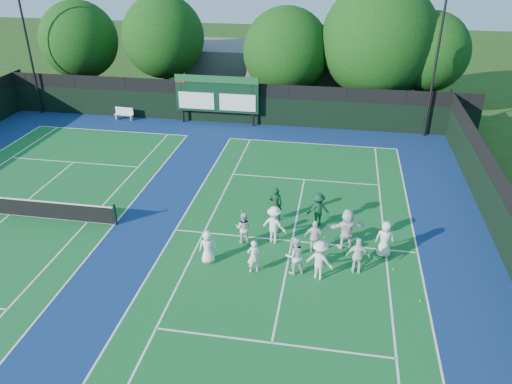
% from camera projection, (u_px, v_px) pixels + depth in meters
% --- Properties ---
extents(ground, '(120.00, 120.00, 0.00)m').
position_uv_depth(ground, '(290.00, 254.00, 21.62)').
color(ground, '#1C3C10').
rests_on(ground, ground).
extents(court_apron, '(34.00, 32.00, 0.01)m').
position_uv_depth(court_apron, '(165.00, 229.00, 23.40)').
color(court_apron, navy).
rests_on(court_apron, ground).
extents(near_court, '(11.05, 23.85, 0.01)m').
position_uv_depth(near_court, '(292.00, 241.00, 22.49)').
color(near_court, '#125A26').
rests_on(near_court, ground).
extents(left_court, '(11.05, 23.85, 0.01)m').
position_uv_depth(left_court, '(10.00, 214.00, 24.61)').
color(left_court, '#125A26').
rests_on(left_court, ground).
extents(back_fence, '(34.00, 0.08, 3.00)m').
position_uv_depth(back_fence, '(232.00, 105.00, 35.89)').
color(back_fence, black).
rests_on(back_fence, ground).
extents(divider_fence_right, '(0.08, 32.00, 3.00)m').
position_uv_depth(divider_fence_right, '(511.00, 234.00, 20.51)').
color(divider_fence_right, black).
rests_on(divider_fence_right, ground).
extents(scoreboard, '(6.00, 0.21, 3.55)m').
position_uv_depth(scoreboard, '(217.00, 94.00, 35.29)').
color(scoreboard, black).
rests_on(scoreboard, ground).
extents(clubhouse, '(18.00, 6.00, 4.00)m').
position_uv_depth(clubhouse, '(299.00, 71.00, 41.98)').
color(clubhouse, slate).
rests_on(clubhouse, ground).
extents(light_pole_left, '(1.20, 0.30, 10.12)m').
position_uv_depth(light_pole_left, '(25.00, 28.00, 35.61)').
color(light_pole_left, black).
rests_on(light_pole_left, ground).
extents(light_pole_right, '(1.20, 0.30, 10.12)m').
position_uv_depth(light_pole_right, '(439.00, 41.00, 31.30)').
color(light_pole_right, black).
rests_on(light_pole_right, ground).
extents(tennis_net, '(11.30, 0.10, 1.10)m').
position_uv_depth(tennis_net, '(8.00, 206.00, 24.39)').
color(tennis_net, black).
rests_on(tennis_net, ground).
extents(bench, '(1.46, 0.50, 0.91)m').
position_uv_depth(bench, '(124.00, 113.00, 36.96)').
color(bench, silver).
rests_on(bench, ground).
extents(tree_a, '(6.05, 6.05, 7.88)m').
position_uv_depth(tree_a, '(82.00, 42.00, 39.43)').
color(tree_a, black).
rests_on(tree_a, ground).
extents(tree_b, '(6.24, 6.24, 8.43)m').
position_uv_depth(tree_b, '(166.00, 39.00, 38.16)').
color(tree_b, black).
rests_on(tree_b, ground).
extents(tree_c, '(6.45, 6.45, 7.79)m').
position_uv_depth(tree_c, '(288.00, 53.00, 37.07)').
color(tree_c, black).
rests_on(tree_c, ground).
extents(tree_d, '(8.26, 8.26, 9.70)m').
position_uv_depth(tree_d, '(381.00, 43.00, 35.62)').
color(tree_d, black).
rests_on(tree_d, ground).
extents(tree_e, '(5.63, 5.63, 7.69)m').
position_uv_depth(tree_e, '(431.00, 54.00, 35.38)').
color(tree_e, black).
rests_on(tree_e, ground).
extents(tennis_ball_1, '(0.07, 0.07, 0.07)m').
position_uv_depth(tennis_ball_1, '(292.00, 241.00, 22.42)').
color(tennis_ball_1, '#B2D318').
rests_on(tennis_ball_1, ground).
extents(tennis_ball_2, '(0.07, 0.07, 0.07)m').
position_uv_depth(tennis_ball_2, '(420.00, 301.00, 18.80)').
color(tennis_ball_2, '#B2D318').
rests_on(tennis_ball_2, ground).
extents(tennis_ball_3, '(0.07, 0.07, 0.07)m').
position_uv_depth(tennis_ball_3, '(241.00, 211.00, 24.84)').
color(tennis_ball_3, '#B2D318').
rests_on(tennis_ball_3, ground).
extents(tennis_ball_5, '(0.07, 0.07, 0.07)m').
position_uv_depth(tennis_ball_5, '(394.00, 269.00, 20.58)').
color(tennis_ball_5, '#B2D318').
rests_on(tennis_ball_5, ground).
extents(player_front_0, '(0.82, 0.64, 1.49)m').
position_uv_depth(player_front_0, '(208.00, 247.00, 20.75)').
color(player_front_0, white).
rests_on(player_front_0, ground).
extents(player_front_1, '(0.64, 0.54, 1.49)m').
position_uv_depth(player_front_1, '(254.00, 256.00, 20.15)').
color(player_front_1, white).
rests_on(player_front_1, ground).
extents(player_front_2, '(0.98, 0.88, 1.67)m').
position_uv_depth(player_front_2, '(295.00, 256.00, 20.04)').
color(player_front_2, silver).
rests_on(player_front_2, ground).
extents(player_front_3, '(1.26, 0.95, 1.72)m').
position_uv_depth(player_front_3, '(320.00, 260.00, 19.72)').
color(player_front_3, silver).
rests_on(player_front_3, ground).
extents(player_front_4, '(0.96, 0.42, 1.61)m').
position_uv_depth(player_front_4, '(358.00, 256.00, 20.07)').
color(player_front_4, white).
rests_on(player_front_4, ground).
extents(player_back_0, '(0.77, 0.62, 1.50)m').
position_uv_depth(player_back_0, '(244.00, 228.00, 22.10)').
color(player_back_0, silver).
rests_on(player_back_0, ground).
extents(player_back_1, '(1.30, 0.99, 1.77)m').
position_uv_depth(player_back_1, '(274.00, 225.00, 22.07)').
color(player_back_1, white).
rests_on(player_back_1, ground).
extents(player_back_2, '(0.92, 0.43, 1.54)m').
position_uv_depth(player_back_2, '(315.00, 237.00, 21.40)').
color(player_back_2, silver).
rests_on(player_back_2, ground).
extents(player_back_3, '(1.82, 1.05, 1.87)m').
position_uv_depth(player_back_3, '(347.00, 229.00, 21.66)').
color(player_back_3, white).
rests_on(player_back_3, ground).
extents(player_back_4, '(0.88, 0.66, 1.64)m').
position_uv_depth(player_back_4, '(385.00, 239.00, 21.15)').
color(player_back_4, white).
rests_on(player_back_4, ground).
extents(coach_left, '(0.68, 0.49, 1.75)m').
position_uv_depth(coach_left, '(275.00, 204.00, 23.75)').
color(coach_left, '#0E331A').
rests_on(coach_left, ground).
extents(coach_right, '(1.24, 0.94, 1.70)m').
position_uv_depth(coach_right, '(318.00, 210.00, 23.35)').
color(coach_right, '#103B22').
rests_on(coach_right, ground).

